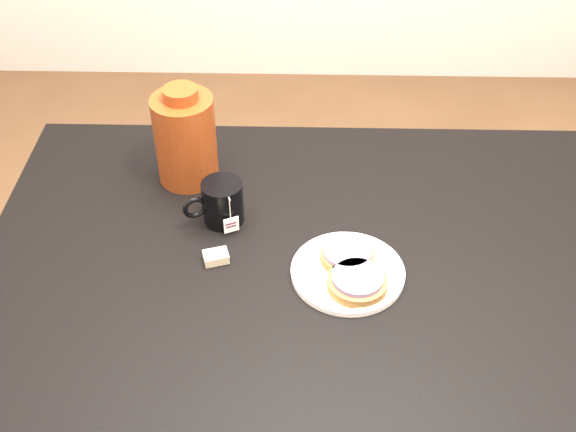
{
  "coord_description": "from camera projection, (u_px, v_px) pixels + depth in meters",
  "views": [
    {
      "loc": [
        -0.1,
        -0.94,
        1.68
      ],
      "look_at": [
        -0.13,
        0.07,
        0.81
      ],
      "focal_mm": 45.0,
      "sensor_mm": 36.0,
      "label": 1
    }
  ],
  "objects": [
    {
      "name": "teabag_pouch",
      "position": [
        216.0,
        257.0,
        1.32
      ],
      "size": [
        0.05,
        0.04,
        0.02
      ],
      "primitive_type": "cube",
      "rotation": [
        0.0,
        0.0,
        0.3
      ],
      "color": "#C6B793",
      "rests_on": "table"
    },
    {
      "name": "plate",
      "position": [
        348.0,
        271.0,
        1.3
      ],
      "size": [
        0.21,
        0.21,
        0.02
      ],
      "color": "white",
      "rests_on": "table"
    },
    {
      "name": "bagel_front",
      "position": [
        357.0,
        282.0,
        1.26
      ],
      "size": [
        0.11,
        0.11,
        0.03
      ],
      "color": "brown",
      "rests_on": "plate"
    },
    {
      "name": "mug",
      "position": [
        222.0,
        202.0,
        1.39
      ],
      "size": [
        0.13,
        0.11,
        0.09
      ],
      "rotation": [
        0.0,
        0.0,
        0.43
      ],
      "color": "black",
      "rests_on": "table"
    },
    {
      "name": "bagel_back",
      "position": [
        347.0,
        254.0,
        1.31
      ],
      "size": [
        0.1,
        0.1,
        0.03
      ],
      "color": "brown",
      "rests_on": "plate"
    },
    {
      "name": "bagel_package",
      "position": [
        185.0,
        138.0,
        1.46
      ],
      "size": [
        0.14,
        0.14,
        0.21
      ],
      "rotation": [
        0.0,
        0.0,
        0.17
      ],
      "color": "#561D0B",
      "rests_on": "table"
    },
    {
      "name": "table",
      "position": [
        354.0,
        297.0,
        1.37
      ],
      "size": [
        1.4,
        0.9,
        0.75
      ],
      "color": "black",
      "rests_on": "ground_plane"
    }
  ]
}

